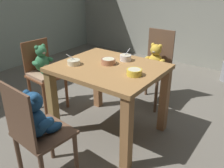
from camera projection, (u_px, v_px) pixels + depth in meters
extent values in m
cube|color=slate|center=(109.00, 132.00, 2.62)|extent=(5.20, 5.20, 0.04)
cube|color=#A87743|center=(109.00, 68.00, 2.32)|extent=(0.99, 0.83, 0.04)
cube|color=olive|center=(53.00, 104.00, 2.44)|extent=(0.08, 0.08, 0.69)
cube|color=#9F6D41|center=(126.00, 134.00, 1.97)|extent=(0.08, 0.08, 0.69)
cube|color=#9F6A43|center=(98.00, 80.00, 2.97)|extent=(0.08, 0.08, 0.69)
cube|color=#9B6942|center=(164.00, 100.00, 2.50)|extent=(0.08, 0.08, 0.69)
cube|color=brown|center=(47.00, 76.00, 2.87)|extent=(0.40, 0.41, 0.02)
cube|color=brown|center=(36.00, 56.00, 2.89)|extent=(0.05, 0.34, 0.39)
cylinder|color=brown|center=(45.00, 101.00, 2.77)|extent=(0.04, 0.04, 0.42)
cylinder|color=brown|center=(67.00, 92.00, 2.98)|extent=(0.04, 0.04, 0.42)
cylinder|color=brown|center=(30.00, 93.00, 2.95)|extent=(0.04, 0.04, 0.42)
cylinder|color=brown|center=(52.00, 85.00, 3.16)|extent=(0.04, 0.04, 0.42)
cube|color=tan|center=(46.00, 74.00, 2.86)|extent=(0.37, 0.37, 0.04)
ellipsoid|color=#387C4F|center=(42.00, 63.00, 2.85)|extent=(0.16, 0.19, 0.20)
ellipsoid|color=beige|center=(44.00, 65.00, 2.83)|extent=(0.06, 0.10, 0.12)
sphere|color=#387C4F|center=(41.00, 51.00, 2.78)|extent=(0.13, 0.13, 0.13)
ellipsoid|color=beige|center=(43.00, 52.00, 2.76)|extent=(0.05, 0.05, 0.04)
sphere|color=#387C4F|center=(36.00, 48.00, 2.74)|extent=(0.05, 0.05, 0.05)
sphere|color=#387C4F|center=(43.00, 46.00, 2.80)|extent=(0.05, 0.05, 0.05)
ellipsoid|color=#387C4F|center=(35.00, 64.00, 2.76)|extent=(0.12, 0.07, 0.06)
ellipsoid|color=#387C4F|center=(50.00, 59.00, 2.89)|extent=(0.12, 0.07, 0.06)
ellipsoid|color=#387C4F|center=(44.00, 72.00, 2.78)|extent=(0.14, 0.07, 0.06)
ellipsoid|color=#387C4F|center=(51.00, 70.00, 2.85)|extent=(0.14, 0.07, 0.06)
cube|color=brown|center=(44.00, 133.00, 1.85)|extent=(0.42, 0.40, 0.02)
cube|color=brown|center=(18.00, 117.00, 1.63)|extent=(0.36, 0.05, 0.43)
cylinder|color=brown|center=(76.00, 155.00, 1.95)|extent=(0.04, 0.04, 0.42)
cylinder|color=brown|center=(51.00, 138.00, 2.15)|extent=(0.04, 0.04, 0.42)
cylinder|color=brown|center=(19.00, 157.00, 1.93)|extent=(0.04, 0.04, 0.42)
ellipsoid|color=navy|center=(35.00, 123.00, 1.75)|extent=(0.21, 0.19, 0.23)
ellipsoid|color=beige|center=(41.00, 121.00, 1.79)|extent=(0.11, 0.07, 0.14)
sphere|color=navy|center=(33.00, 102.00, 1.69)|extent=(0.14, 0.14, 0.14)
ellipsoid|color=beige|center=(39.00, 101.00, 1.73)|extent=(0.06, 0.05, 0.04)
sphere|color=navy|center=(35.00, 98.00, 1.63)|extent=(0.05, 0.05, 0.05)
sphere|color=navy|center=(26.00, 93.00, 1.69)|extent=(0.05, 0.05, 0.05)
ellipsoid|color=navy|center=(46.00, 124.00, 1.69)|extent=(0.07, 0.13, 0.06)
ellipsoid|color=navy|center=(29.00, 113.00, 1.82)|extent=(0.07, 0.13, 0.06)
ellipsoid|color=navy|center=(54.00, 128.00, 1.84)|extent=(0.08, 0.15, 0.07)
ellipsoid|color=navy|center=(45.00, 122.00, 1.90)|extent=(0.08, 0.15, 0.07)
cube|color=brown|center=(152.00, 72.00, 2.99)|extent=(0.37, 0.42, 0.02)
cube|color=brown|center=(161.00, 48.00, 3.04)|extent=(0.34, 0.02, 0.47)
cylinder|color=brown|center=(133.00, 90.00, 3.03)|extent=(0.04, 0.04, 0.42)
cylinder|color=brown|center=(156.00, 96.00, 2.87)|extent=(0.04, 0.04, 0.42)
cylinder|color=brown|center=(147.00, 81.00, 3.30)|extent=(0.04, 0.04, 0.42)
cylinder|color=brown|center=(168.00, 86.00, 3.14)|extent=(0.04, 0.04, 0.42)
ellipsoid|color=gold|center=(155.00, 61.00, 3.00)|extent=(0.18, 0.15, 0.20)
ellipsoid|color=#D1B98E|center=(154.00, 63.00, 2.97)|extent=(0.10, 0.05, 0.12)
sphere|color=gold|center=(156.00, 50.00, 2.93)|extent=(0.13, 0.13, 0.13)
ellipsoid|color=#D1B98E|center=(154.00, 52.00, 2.90)|extent=(0.05, 0.05, 0.04)
sphere|color=gold|center=(153.00, 45.00, 2.94)|extent=(0.05, 0.05, 0.05)
sphere|color=gold|center=(160.00, 46.00, 2.89)|extent=(0.05, 0.05, 0.05)
ellipsoid|color=gold|center=(147.00, 59.00, 3.03)|extent=(0.06, 0.12, 0.06)
ellipsoid|color=gold|center=(162.00, 62.00, 2.92)|extent=(0.06, 0.12, 0.06)
ellipsoid|color=gold|center=(148.00, 69.00, 2.98)|extent=(0.06, 0.13, 0.06)
ellipsoid|color=gold|center=(155.00, 70.00, 2.93)|extent=(0.06, 0.13, 0.06)
cylinder|color=#B27353|center=(108.00, 61.00, 2.35)|extent=(0.14, 0.14, 0.05)
cylinder|color=#B27353|center=(108.00, 63.00, 2.36)|extent=(0.08, 0.08, 0.01)
cylinder|color=beige|center=(108.00, 59.00, 2.34)|extent=(0.12, 0.12, 0.01)
cylinder|color=beige|center=(74.00, 62.00, 2.34)|extent=(0.12, 0.12, 0.05)
cylinder|color=beige|center=(74.00, 64.00, 2.34)|extent=(0.07, 0.07, 0.01)
cylinder|color=#C5B294|center=(74.00, 60.00, 2.33)|extent=(0.10, 0.10, 0.01)
cylinder|color=#BCBCC1|center=(70.00, 57.00, 2.31)|extent=(0.07, 0.06, 0.06)
ellipsoid|color=#BCBCC1|center=(75.00, 61.00, 2.33)|extent=(0.04, 0.04, 0.01)
cylinder|color=white|center=(126.00, 58.00, 2.44)|extent=(0.11, 0.11, 0.06)
cylinder|color=white|center=(126.00, 60.00, 2.45)|extent=(0.06, 0.06, 0.01)
cylinder|color=beige|center=(126.00, 55.00, 2.43)|extent=(0.09, 0.09, 0.01)
cylinder|color=#BCBCC1|center=(127.00, 52.00, 2.43)|extent=(0.02, 0.08, 0.06)
ellipsoid|color=#BCBCC1|center=(125.00, 56.00, 2.42)|extent=(0.03, 0.04, 0.01)
cylinder|color=yellow|center=(134.00, 72.00, 2.09)|extent=(0.13, 0.13, 0.05)
cylinder|color=yellow|center=(134.00, 75.00, 2.10)|extent=(0.07, 0.07, 0.01)
cylinder|color=beige|center=(134.00, 70.00, 2.08)|extent=(0.11, 0.11, 0.01)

